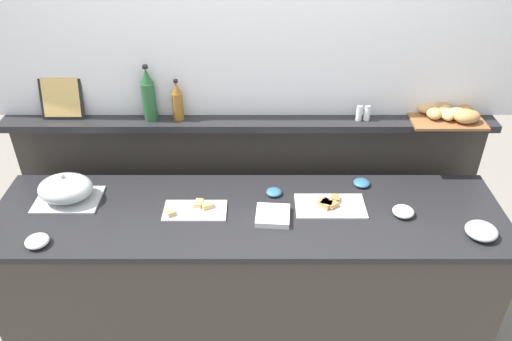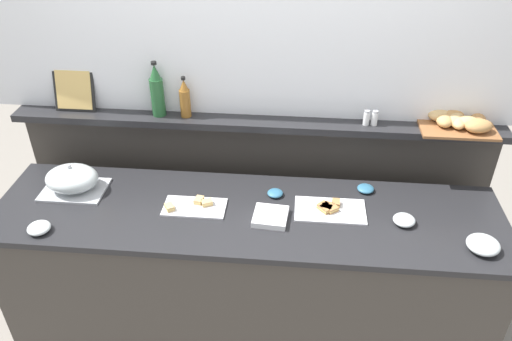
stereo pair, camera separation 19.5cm
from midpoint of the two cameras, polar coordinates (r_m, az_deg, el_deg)
ground_plane at (r=3.66m, az=-2.16°, el=-10.16°), size 12.00×12.00×0.00m
buffet_counter at (r=2.91m, az=-2.74°, el=-11.84°), size 2.65×0.69×0.91m
back_ledge_unit at (r=3.19m, az=-2.45°, el=-2.84°), size 2.76×0.22×1.22m
sandwich_platter_side at (r=2.65m, az=6.29°, el=-3.98°), size 0.37×0.21×0.04m
sandwich_platter_rear at (r=2.64m, az=-9.06°, el=-4.46°), size 0.33×0.17×0.04m
serving_cloche at (r=2.86m, az=-22.54°, el=-2.05°), size 0.34×0.24×0.17m
glass_bowl_large at (r=2.66m, az=14.36°, el=-4.61°), size 0.11×0.11×0.04m
glass_bowl_medium at (r=2.64m, az=22.27°, el=-6.46°), size 0.15×0.15×0.06m
glass_bowl_small at (r=2.66m, az=-25.46°, el=-7.31°), size 0.11×0.11×0.05m
condiment_bowl_dark at (r=2.72m, az=0.03°, el=-2.52°), size 0.08×0.08×0.03m
condiment_bowl_teal at (r=2.83m, az=9.99°, el=-1.45°), size 0.09×0.09×0.03m
napkin_stack at (r=2.56m, az=-0.23°, el=-5.19°), size 0.18×0.18×0.03m
vinegar_bottle_amber at (r=2.82m, az=-10.81°, el=7.58°), size 0.06×0.06×0.24m
wine_bottle_green at (r=2.84m, az=-13.97°, el=8.20°), size 0.08×0.08×0.32m
salt_shaker at (r=2.83m, az=9.71°, el=6.39°), size 0.03×0.03×0.09m
pepper_shaker at (r=2.84m, az=10.59°, el=6.37°), size 0.03×0.03×0.09m
bread_basket at (r=2.96m, az=19.29°, el=6.10°), size 0.40×0.26×0.08m
framed_picture at (r=3.03m, az=-22.90°, el=7.62°), size 0.23×0.07×0.24m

